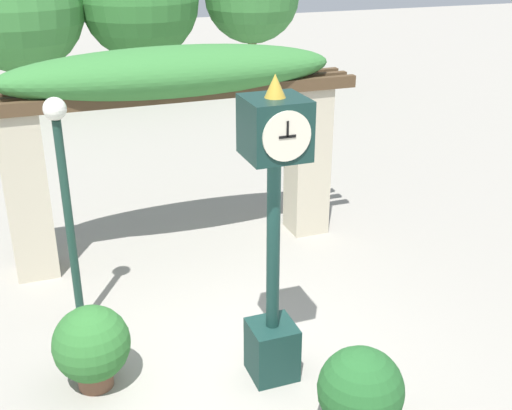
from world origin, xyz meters
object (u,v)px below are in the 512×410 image
object	(u,v)px
lamp_post	(64,185)
potted_plant_near_right	(92,346)
potted_plant_near_left	(360,393)
pedestal_clock	(273,230)

from	to	relation	value
lamp_post	potted_plant_near_right	bearing A→B (deg)	-89.27
potted_plant_near_left	potted_plant_near_right	distance (m)	2.79
potted_plant_near_left	lamp_post	bearing A→B (deg)	128.35
potted_plant_near_right	lamp_post	bearing A→B (deg)	90.73
potted_plant_near_left	lamp_post	distance (m)	3.91
pedestal_clock	potted_plant_near_right	distance (m)	2.27
pedestal_clock	potted_plant_near_right	xyz separation A→B (m)	(-1.84, 0.47, -1.24)
pedestal_clock	potted_plant_near_left	distance (m)	1.75
potted_plant_near_left	potted_plant_near_right	size ratio (longest dim) A/B	1.03
potted_plant_near_right	lamp_post	distance (m)	1.83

